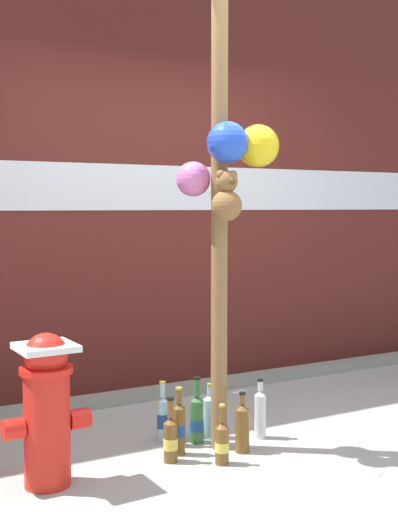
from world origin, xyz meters
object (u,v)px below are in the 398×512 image
(bottle_0, at_px, (222,443))
(bottle_2, at_px, (179,425))
(fire_hydrant, at_px, (47,406))
(bottle_3, at_px, (260,413))
(bottle_1, at_px, (242,427))
(memorial_post, at_px, (225,133))
(bottle_4, at_px, (179,427))
(bottle_6, at_px, (197,418))
(bottle_7, at_px, (171,438))
(bottle_5, at_px, (209,415))
(bottle_8, at_px, (163,417))

(bottle_0, distance_m, bottle_2, 0.36)
(fire_hydrant, height_order, bottle_3, fire_hydrant)
(fire_hydrant, xyz_separation_m, bottle_1, (1.07, -0.07, -0.25))
(memorial_post, xyz_separation_m, bottle_4, (-0.26, 0.04, -1.60))
(fire_hydrant, distance_m, bottle_6, 0.97)
(bottle_1, height_order, bottle_3, bottle_3)
(memorial_post, bearing_deg, bottle_3, 11.63)
(fire_hydrant, xyz_separation_m, bottle_7, (0.66, -0.01, -0.27))
(fire_hydrant, bearing_deg, bottle_0, -11.00)
(bottle_0, height_order, bottle_5, bottle_5)
(bottle_2, bearing_deg, bottle_8, 104.86)
(bottle_1, distance_m, bottle_6, 0.29)
(bottle_3, bearing_deg, fire_hydrant, -176.81)
(bottle_2, height_order, bottle_8, bottle_8)
(memorial_post, bearing_deg, bottle_4, 170.30)
(bottle_4, distance_m, bottle_7, 0.12)
(bottle_1, bearing_deg, memorial_post, 124.42)
(fire_hydrant, distance_m, bottle_8, 0.87)
(memorial_post, bearing_deg, fire_hydrant, -179.17)
(bottle_6, xyz_separation_m, bottle_8, (-0.15, 0.14, -0.01))
(bottle_0, xyz_separation_m, bottle_3, (0.40, 0.24, 0.03))
(fire_hydrant, xyz_separation_m, bottle_3, (1.29, 0.07, -0.24))
(fire_hydrant, height_order, bottle_2, fire_hydrant)
(bottle_7, bearing_deg, bottle_6, 36.29)
(memorial_post, bearing_deg, bottle_7, -175.44)
(bottle_3, bearing_deg, bottle_6, 163.37)
(bottle_5, relative_size, bottle_6, 0.84)
(memorial_post, bearing_deg, bottle_5, 84.90)
(memorial_post, xyz_separation_m, bottle_1, (0.06, -0.09, -1.61))
(memorial_post, relative_size, bottle_5, 9.19)
(memorial_post, bearing_deg, bottle_2, 140.97)
(fire_hydrant, bearing_deg, bottle_3, 3.19)
(bottle_3, xyz_separation_m, bottle_5, (-0.26, 0.15, -0.02))
(bottle_2, height_order, bottle_7, bottle_7)
(bottle_0, xyz_separation_m, bottle_6, (0.04, 0.35, 0.03))
(bottle_7, relative_size, bottle_8, 1.00)
(bottle_5, xyz_separation_m, bottle_6, (-0.10, -0.04, 0.01))
(bottle_8, bearing_deg, bottle_6, -42.48)
(bottle_3, bearing_deg, bottle_1, -145.95)
(bottle_0, xyz_separation_m, bottle_4, (-0.14, 0.23, 0.04))
(bottle_4, bearing_deg, bottle_7, -140.21)
(bottle_3, relative_size, bottle_8, 1.01)
(memorial_post, distance_m, bottle_3, 1.63)
(bottle_5, height_order, bottle_6, bottle_6)
(bottle_0, distance_m, bottle_5, 0.42)
(bottle_2, distance_m, bottle_3, 0.49)
(bottle_2, xyz_separation_m, bottle_8, (-0.04, 0.14, 0.01))
(bottle_1, distance_m, bottle_5, 0.29)
(bottle_0, height_order, bottle_4, bottle_4)
(fire_hydrant, relative_size, bottle_6, 1.96)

